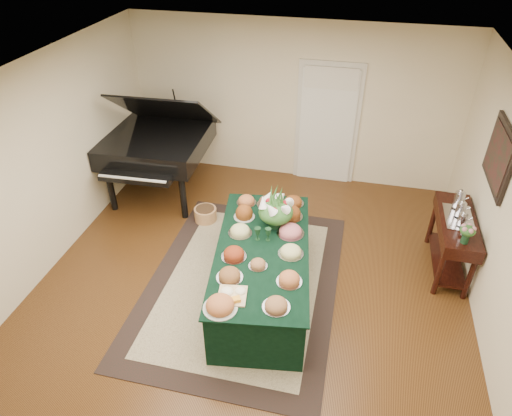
% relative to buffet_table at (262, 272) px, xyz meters
% --- Properties ---
extents(ground, '(6.00, 6.00, 0.00)m').
position_rel_buffet_table_xyz_m(ground, '(-0.17, 0.09, -0.38)').
color(ground, black).
rests_on(ground, ground).
extents(area_rug, '(2.43, 3.40, 0.01)m').
position_rel_buffet_table_xyz_m(area_rug, '(-0.29, 0.13, -0.37)').
color(area_rug, black).
rests_on(area_rug, ground).
extents(kitchen_doorway, '(1.05, 0.07, 2.10)m').
position_rel_buffet_table_xyz_m(kitchen_doorway, '(0.43, 3.06, 0.64)').
color(kitchen_doorway, beige).
rests_on(kitchen_doorway, ground).
extents(buffet_table, '(1.42, 2.47, 0.75)m').
position_rel_buffet_table_xyz_m(buffet_table, '(0.00, 0.00, 0.00)').
color(buffet_table, black).
rests_on(buffet_table, ground).
extents(food_platters, '(1.11, 2.37, 0.14)m').
position_rel_buffet_table_xyz_m(food_platters, '(-0.02, 0.08, 0.42)').
color(food_platters, '#B8B7C1').
rests_on(food_platters, buffet_table).
extents(cutting_board, '(0.34, 0.34, 0.10)m').
position_rel_buffet_table_xyz_m(cutting_board, '(-0.14, -0.81, 0.41)').
color(cutting_board, tan).
rests_on(cutting_board, buffet_table).
extents(green_goblets, '(0.20, 0.09, 0.18)m').
position_rel_buffet_table_xyz_m(green_goblets, '(-0.03, 0.17, 0.46)').
color(green_goblets, '#14321B').
rests_on(green_goblets, buffet_table).
extents(floral_centerpiece, '(0.45, 0.45, 0.45)m').
position_rel_buffet_table_xyz_m(floral_centerpiece, '(0.06, 0.49, 0.64)').
color(floral_centerpiece, '#14321B').
rests_on(floral_centerpiece, buffet_table).
extents(grand_piano, '(1.69, 1.90, 1.86)m').
position_rel_buffet_table_xyz_m(grand_piano, '(-2.17, 1.98, 0.56)').
color(grand_piano, black).
rests_on(grand_piano, ground).
extents(wicker_basket, '(0.35, 0.35, 0.22)m').
position_rel_buffet_table_xyz_m(wicker_basket, '(-1.21, 1.36, -0.27)').
color(wicker_basket, '#A97344').
rests_on(wicker_basket, ground).
extents(mahogany_sideboard, '(0.45, 1.27, 0.82)m').
position_rel_buffet_table_xyz_m(mahogany_sideboard, '(2.32, 1.06, 0.26)').
color(mahogany_sideboard, black).
rests_on(mahogany_sideboard, ground).
extents(tea_service, '(0.34, 0.74, 0.30)m').
position_rel_buffet_table_xyz_m(tea_service, '(2.32, 1.05, 0.56)').
color(tea_service, '#B8B7C1').
rests_on(tea_service, mahogany_sideboard).
extents(pink_bouquet, '(0.20, 0.20, 0.26)m').
position_rel_buffet_table_xyz_m(pink_bouquet, '(2.32, 0.57, 0.61)').
color(pink_bouquet, '#14321B').
rests_on(pink_bouquet, mahogany_sideboard).
extents(wall_painting, '(0.05, 0.95, 0.75)m').
position_rel_buffet_table_xyz_m(wall_painting, '(2.55, 1.06, 1.37)').
color(wall_painting, black).
rests_on(wall_painting, ground).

